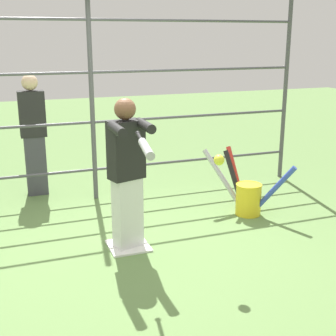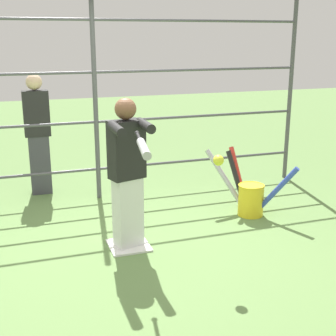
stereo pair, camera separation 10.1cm
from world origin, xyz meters
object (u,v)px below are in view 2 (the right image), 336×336
(bat_bucket, at_px, (249,195))
(bystander_behind_fence, at_px, (38,133))
(baseball_bat_swinging, at_px, (143,146))
(softball_in_flight, at_px, (218,160))
(batter, at_px, (127,170))

(bat_bucket, xyz_separation_m, bystander_behind_fence, (2.29, -1.62, 0.60))
(baseball_bat_swinging, xyz_separation_m, bat_bucket, (-1.67, -1.30, -1.01))
(baseball_bat_swinging, height_order, bystander_behind_fence, bystander_behind_fence)
(softball_in_flight, bearing_deg, batter, -44.45)
(baseball_bat_swinging, height_order, softball_in_flight, baseball_bat_swinging)
(softball_in_flight, relative_size, bystander_behind_fence, 0.06)
(bystander_behind_fence, bearing_deg, baseball_bat_swinging, 101.97)
(softball_in_flight, xyz_separation_m, bystander_behind_fence, (1.37, -2.70, -0.19))
(baseball_bat_swinging, height_order, bat_bucket, baseball_bat_swinging)
(batter, distance_m, baseball_bat_swinging, 0.98)
(batter, bearing_deg, softball_in_flight, 135.55)
(batter, height_order, bat_bucket, batter)
(batter, relative_size, bat_bucket, 1.70)
(batter, xyz_separation_m, baseball_bat_swinging, (0.09, 0.87, 0.43))
(batter, distance_m, bat_bucket, 1.74)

